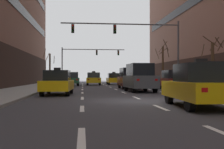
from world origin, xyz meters
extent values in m
plane|color=#38383D|center=(0.00, 0.00, 0.00)|extent=(120.00, 120.00, 0.00)
cube|color=silver|center=(-3.04, -8.00, 0.00)|extent=(0.16, 2.00, 0.01)
cube|color=silver|center=(-3.04, -3.00, 0.00)|extent=(0.16, 2.00, 0.01)
cube|color=silver|center=(-3.04, 2.00, 0.00)|extent=(0.16, 2.00, 0.01)
cube|color=silver|center=(-3.04, 7.00, 0.00)|extent=(0.16, 2.00, 0.01)
cube|color=silver|center=(-3.04, 12.00, 0.00)|extent=(0.16, 2.00, 0.01)
cube|color=silver|center=(-3.04, 17.00, 0.00)|extent=(0.16, 2.00, 0.01)
cube|color=silver|center=(-3.04, 22.00, 0.00)|extent=(0.16, 2.00, 0.01)
cube|color=silver|center=(-3.04, 27.00, 0.00)|extent=(0.16, 2.00, 0.01)
cube|color=silver|center=(-3.04, 32.00, 0.00)|extent=(0.16, 2.00, 0.01)
cube|color=silver|center=(0.00, -3.00, 0.00)|extent=(0.16, 2.00, 0.01)
cube|color=silver|center=(0.00, 2.00, 0.00)|extent=(0.16, 2.00, 0.01)
cube|color=silver|center=(0.00, 7.00, 0.00)|extent=(0.16, 2.00, 0.01)
cube|color=silver|center=(0.00, 12.00, 0.00)|extent=(0.16, 2.00, 0.01)
cube|color=silver|center=(0.00, 17.00, 0.00)|extent=(0.16, 2.00, 0.01)
cube|color=silver|center=(0.00, 22.00, 0.00)|extent=(0.16, 2.00, 0.01)
cube|color=silver|center=(0.00, 27.00, 0.00)|extent=(0.16, 2.00, 0.01)
cube|color=silver|center=(0.00, 32.00, 0.00)|extent=(0.16, 2.00, 0.01)
cube|color=silver|center=(3.04, 2.00, 0.00)|extent=(0.16, 2.00, 0.01)
cube|color=silver|center=(3.04, 7.00, 0.00)|extent=(0.16, 2.00, 0.01)
cube|color=silver|center=(3.04, 12.00, 0.00)|extent=(0.16, 2.00, 0.01)
cube|color=silver|center=(3.04, 17.00, 0.00)|extent=(0.16, 2.00, 0.01)
cube|color=silver|center=(3.04, 22.00, 0.00)|extent=(0.16, 2.00, 0.01)
cube|color=silver|center=(3.04, 27.00, 0.00)|extent=(0.16, 2.00, 0.01)
cube|color=silver|center=(3.04, 32.00, 0.00)|extent=(0.16, 2.00, 0.01)
cylinder|color=black|center=(0.62, 27.78, 0.33)|extent=(0.22, 0.65, 0.65)
cylinder|color=black|center=(2.20, 27.77, 0.33)|extent=(0.22, 0.65, 0.65)
cylinder|color=black|center=(0.60, 25.10, 0.33)|extent=(0.22, 0.65, 0.65)
cylinder|color=black|center=(2.19, 25.09, 0.33)|extent=(0.22, 0.65, 0.65)
cube|color=yellow|center=(1.40, 26.43, 0.64)|extent=(1.84, 4.37, 0.63)
cube|color=black|center=(1.40, 26.24, 1.30)|extent=(1.59, 1.89, 0.67)
cube|color=white|center=(0.78, 28.58, 0.75)|extent=(0.20, 0.08, 0.14)
cube|color=red|center=(0.75, 24.30, 0.75)|extent=(0.20, 0.08, 0.14)
cube|color=white|center=(2.05, 28.57, 0.75)|extent=(0.20, 0.08, 0.14)
cube|color=red|center=(2.03, 24.29, 0.75)|extent=(0.20, 0.08, 0.14)
cube|color=black|center=(1.40, 26.24, 1.72)|extent=(0.44, 0.20, 0.18)
cylinder|color=black|center=(-5.36, 24.01, 0.34)|extent=(0.26, 0.70, 0.69)
cylinder|color=black|center=(-3.69, 24.08, 0.34)|extent=(0.26, 0.70, 0.69)
cylinder|color=black|center=(-5.24, 21.20, 0.34)|extent=(0.26, 0.70, 0.69)
cylinder|color=black|center=(-3.57, 21.27, 0.34)|extent=(0.26, 0.70, 0.69)
cube|color=#1E512D|center=(-4.46, 22.64, 0.68)|extent=(2.11, 4.66, 0.67)
cube|color=black|center=(-4.46, 22.43, 1.36)|extent=(1.75, 2.05, 0.71)
cube|color=white|center=(-5.23, 24.86, 0.79)|extent=(0.21, 0.09, 0.15)
cube|color=red|center=(-5.04, 20.36, 0.79)|extent=(0.21, 0.09, 0.15)
cube|color=white|center=(-3.89, 24.92, 0.79)|extent=(0.21, 0.09, 0.15)
cube|color=red|center=(-3.70, 20.42, 0.79)|extent=(0.21, 0.09, 0.15)
cylinder|color=black|center=(-2.31, 26.08, 0.34)|extent=(0.25, 0.69, 0.68)
cylinder|color=black|center=(-0.67, 26.03, 0.34)|extent=(0.25, 0.69, 0.68)
cylinder|color=black|center=(-2.40, 23.31, 0.34)|extent=(0.25, 0.69, 0.68)
cylinder|color=black|center=(-0.76, 23.25, 0.34)|extent=(0.25, 0.69, 0.68)
cube|color=yellow|center=(-1.54, 24.67, 0.67)|extent=(2.04, 4.58, 0.66)
cube|color=black|center=(-1.54, 24.46, 1.35)|extent=(1.71, 2.01, 0.70)
cube|color=white|center=(-2.13, 26.91, 0.78)|extent=(0.21, 0.09, 0.14)
cube|color=red|center=(-2.27, 22.47, 0.78)|extent=(0.21, 0.09, 0.14)
cube|color=white|center=(-0.80, 26.87, 0.78)|extent=(0.21, 0.09, 0.14)
cube|color=red|center=(-0.95, 22.43, 0.78)|extent=(0.21, 0.09, 0.14)
cube|color=black|center=(-1.54, 24.46, 1.79)|extent=(0.46, 0.22, 0.19)
cylinder|color=black|center=(0.54, 9.28, 0.34)|extent=(0.25, 0.69, 0.68)
cylinder|color=black|center=(2.18, 9.34, 0.34)|extent=(0.25, 0.69, 0.68)
cylinder|color=black|center=(0.64, 6.51, 0.34)|extent=(0.25, 0.69, 0.68)
cylinder|color=black|center=(2.28, 6.57, 0.34)|extent=(0.25, 0.69, 0.68)
cube|color=#474C51|center=(1.41, 7.93, 0.80)|extent=(2.05, 4.58, 0.92)
cube|color=black|center=(1.41, 7.93, 1.73)|extent=(1.74, 2.73, 0.92)
cube|color=white|center=(0.67, 10.12, 0.96)|extent=(0.21, 0.09, 0.14)
cube|color=red|center=(0.83, 5.68, 0.96)|extent=(0.21, 0.09, 0.14)
cube|color=white|center=(1.99, 10.17, 0.96)|extent=(0.21, 0.09, 0.14)
cube|color=red|center=(2.15, 5.73, 0.96)|extent=(0.21, 0.09, 0.14)
cylinder|color=black|center=(0.79, -1.54, 0.34)|extent=(0.26, 0.70, 0.69)
cylinder|color=black|center=(2.45, -1.62, 0.34)|extent=(0.26, 0.70, 0.69)
cylinder|color=black|center=(0.66, -4.35, 0.34)|extent=(0.26, 0.70, 0.69)
cube|color=yellow|center=(1.56, -2.98, 0.68)|extent=(2.12, 4.65, 0.67)
cube|color=black|center=(1.55, -3.19, 1.36)|extent=(1.75, 2.05, 0.71)
cube|color=white|center=(0.99, -0.71, 0.79)|extent=(0.21, 0.09, 0.15)
cube|color=red|center=(0.79, -5.20, 0.79)|extent=(0.21, 0.09, 0.15)
cube|color=white|center=(2.33, -0.77, 0.79)|extent=(0.21, 0.09, 0.15)
cube|color=black|center=(1.55, -3.19, 1.81)|extent=(0.47, 0.23, 0.19)
cylinder|color=black|center=(-5.36, 6.33, 0.32)|extent=(0.24, 0.65, 0.64)
cylinder|color=black|center=(-3.81, 6.26, 0.32)|extent=(0.24, 0.65, 0.64)
cylinder|color=black|center=(-5.48, 3.72, 0.32)|extent=(0.24, 0.65, 0.64)
cylinder|color=black|center=(-3.93, 3.65, 0.32)|extent=(0.24, 0.65, 0.64)
cube|color=yellow|center=(-4.64, 4.99, 0.63)|extent=(1.98, 4.34, 0.62)
cube|color=black|center=(-4.65, 4.80, 1.27)|extent=(1.63, 1.91, 0.66)
cube|color=white|center=(-5.17, 7.11, 0.74)|extent=(0.20, 0.09, 0.14)
cube|color=red|center=(-5.36, 2.93, 0.74)|extent=(0.20, 0.09, 0.14)
cube|color=white|center=(-3.92, 7.05, 0.74)|extent=(0.20, 0.09, 0.14)
cube|color=red|center=(-4.11, 2.88, 0.74)|extent=(0.20, 0.09, 0.14)
cube|color=black|center=(-4.65, 4.80, 1.69)|extent=(0.43, 0.21, 0.17)
cylinder|color=black|center=(0.66, 14.41, 0.31)|extent=(0.22, 0.63, 0.62)
cylinder|color=black|center=(2.17, 14.44, 0.31)|extent=(0.22, 0.63, 0.62)
cylinder|color=black|center=(0.70, 11.86, 0.31)|extent=(0.22, 0.63, 0.62)
cylinder|color=black|center=(2.21, 11.89, 0.31)|extent=(0.22, 0.63, 0.62)
cube|color=maroon|center=(1.43, 13.15, 0.74)|extent=(1.80, 4.18, 0.85)
cube|color=black|center=(1.43, 13.15, 1.59)|extent=(1.55, 2.48, 0.85)
cube|color=white|center=(0.79, 15.18, 0.89)|extent=(0.19, 0.08, 0.13)
cube|color=red|center=(0.86, 11.10, 0.89)|extent=(0.19, 0.08, 0.13)
cube|color=white|center=(2.01, 15.20, 0.89)|extent=(0.19, 0.08, 0.13)
cube|color=red|center=(2.08, 11.12, 0.89)|extent=(0.19, 0.08, 0.13)
cylinder|color=black|center=(4.22, 4.97, 0.33)|extent=(0.22, 0.66, 0.65)
cylinder|color=black|center=(5.81, 4.98, 0.33)|extent=(0.22, 0.66, 0.65)
cylinder|color=black|center=(4.24, 2.29, 0.33)|extent=(0.22, 0.66, 0.65)
cube|color=white|center=(5.02, 3.64, 0.77)|extent=(1.84, 4.37, 0.89)
cube|color=black|center=(5.02, 3.64, 1.67)|extent=(1.60, 2.58, 0.89)
cube|color=white|center=(4.38, 5.77, 0.93)|extent=(0.20, 0.08, 0.14)
cube|color=red|center=(4.39, 1.49, 0.93)|extent=(0.20, 0.08, 0.14)
cube|color=white|center=(5.65, 5.78, 0.93)|extent=(0.20, 0.08, 0.14)
cylinder|color=black|center=(4.14, 12.07, 0.35)|extent=(0.25, 0.70, 0.70)
cylinder|color=black|center=(5.84, 12.11, 0.35)|extent=(0.25, 0.70, 0.70)
cylinder|color=black|center=(4.21, 9.21, 0.35)|extent=(0.25, 0.70, 0.70)
cylinder|color=black|center=(5.90, 9.25, 0.35)|extent=(0.25, 0.70, 0.70)
cube|color=maroon|center=(5.02, 10.66, 0.69)|extent=(2.05, 4.70, 0.68)
cube|color=black|center=(5.03, 10.45, 1.39)|extent=(1.74, 2.05, 0.72)
cube|color=white|center=(4.29, 12.93, 0.81)|extent=(0.21, 0.09, 0.15)
cube|color=red|center=(4.40, 8.36, 0.81)|extent=(0.21, 0.09, 0.15)
cube|color=white|center=(5.65, 12.96, 0.81)|extent=(0.21, 0.09, 0.15)
cube|color=red|center=(5.76, 8.39, 0.81)|extent=(0.21, 0.09, 0.15)
cylinder|color=#4C4C51|center=(6.47, 13.54, 3.42)|extent=(0.18, 0.18, 6.56)
cylinder|color=#4C4C51|center=(0.68, 13.54, 6.31)|extent=(11.60, 0.12, 0.12)
cube|color=black|center=(0.10, 13.54, 5.79)|extent=(0.28, 0.24, 0.84)
sphere|color=red|center=(0.10, 13.40, 6.05)|extent=(0.17, 0.17, 0.17)
sphere|color=#523505|center=(0.10, 13.40, 5.79)|extent=(0.17, 0.17, 0.17)
sphere|color=#073E10|center=(0.10, 13.40, 5.53)|extent=(0.17, 0.17, 0.17)
cube|color=black|center=(-3.96, 13.54, 5.79)|extent=(0.28, 0.24, 0.84)
sphere|color=red|center=(-3.96, 13.40, 6.05)|extent=(0.17, 0.17, 0.17)
sphere|color=#523505|center=(-3.96, 13.40, 5.79)|extent=(0.17, 0.17, 0.17)
sphere|color=#073E10|center=(-3.96, 13.40, 5.53)|extent=(0.17, 0.17, 0.17)
cylinder|color=#4C4C51|center=(-6.47, 34.39, 3.10)|extent=(0.18, 0.18, 5.92)
cylinder|color=#4C4C51|center=(-1.17, 34.39, 5.75)|extent=(10.62, 0.12, 0.12)
cube|color=black|center=(-0.63, 34.39, 5.23)|extent=(0.28, 0.24, 0.84)
sphere|color=#4B0704|center=(-0.63, 34.25, 5.49)|extent=(0.17, 0.17, 0.17)
sphere|color=#523505|center=(-0.63, 34.25, 5.23)|extent=(0.17, 0.17, 0.17)
sphere|color=green|center=(-0.63, 34.25, 4.97)|extent=(0.17, 0.17, 0.17)
cube|color=black|center=(3.08, 34.39, 5.23)|extent=(0.28, 0.24, 0.84)
sphere|color=#4B0704|center=(3.08, 34.25, 5.49)|extent=(0.17, 0.17, 0.17)
sphere|color=#523505|center=(3.08, 34.25, 5.23)|extent=(0.17, 0.17, 0.17)
sphere|color=green|center=(3.08, 34.25, 4.97)|extent=(0.17, 0.17, 0.17)
cylinder|color=#4C3823|center=(-7.63, 26.70, 2.26)|extent=(0.23, 0.23, 4.25)
cylinder|color=#42301E|center=(-8.03, 26.94, 3.84)|extent=(0.57, 0.89, 1.37)
cylinder|color=#42301E|center=(-7.05, 26.79, 3.53)|extent=(0.25, 1.21, 1.03)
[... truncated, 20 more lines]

